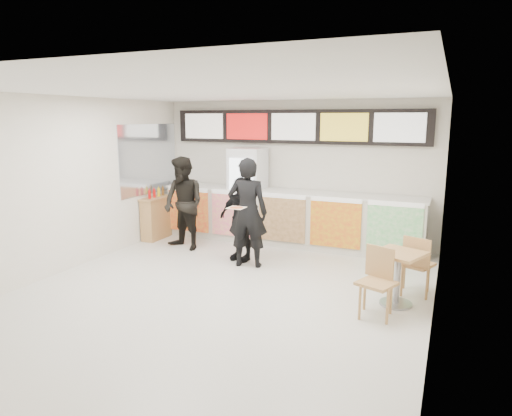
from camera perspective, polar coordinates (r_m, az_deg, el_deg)
The scene contains 15 objects.
floor at distance 7.05m, azimuth -4.61°, elevation -10.73°, with size 7.00×7.00×0.00m, color beige.
ceiling at distance 6.55m, azimuth -5.03°, elevation 14.42°, with size 7.00×7.00×0.00m, color white.
wall_back at distance 9.83m, azimuth 4.86°, elevation 4.55°, with size 6.00×6.00×0.00m, color silver.
wall_left at distance 8.46m, azimuth -23.06°, elevation 2.64°, with size 7.00×7.00×0.00m, color silver.
wall_right at distance 5.87m, azimuth 21.98°, elevation -0.68°, with size 7.00×7.00×0.00m, color silver.
service_counter at distance 9.60m, azimuth 4.00°, elevation -1.20°, with size 5.56×0.77×1.14m.
menu_board at distance 9.69m, azimuth 4.79°, elevation 10.09°, with size 5.50×0.14×0.70m.
drinks_fridge at distance 9.88m, azimuth -1.06°, elevation 1.70°, with size 0.70×0.67×2.00m.
mirror_panel at distance 10.26m, azimuth -13.20°, elevation 5.98°, with size 0.01×2.00×1.50m, color #B2B7BF.
customer_main at distance 8.07m, azimuth -1.07°, elevation -0.60°, with size 0.71×0.47×1.96m, color black.
customer_left at distance 9.26m, azimuth -9.03°, elevation 0.55°, with size 0.91×0.71×1.88m, color black.
customer_mid at distance 8.48m, azimuth -1.91°, elevation -1.37°, with size 0.92×0.38×1.57m, color black.
pizza_slice at distance 7.64m, azimuth -2.47°, elevation 0.08°, with size 0.36×0.36×0.02m.
cafe_table at distance 6.79m, azimuth 17.32°, elevation -7.22°, with size 0.99×1.63×0.93m.
condiment_ledge at distance 10.30m, azimuth -12.32°, elevation -1.15°, with size 0.34×0.83×1.10m.
Camera 1 is at (3.09, -5.76, 2.62)m, focal length 32.00 mm.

